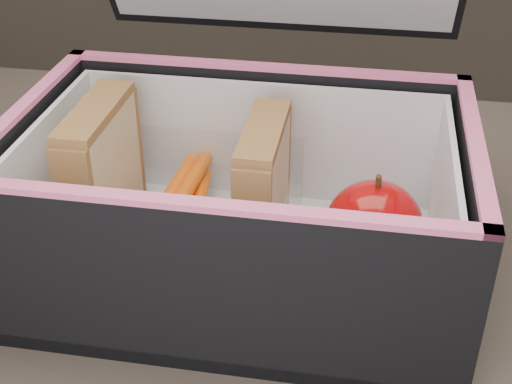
% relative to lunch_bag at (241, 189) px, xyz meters
% --- Properties ---
extents(lunch_bag, '(0.32, 0.31, 0.30)m').
position_rel_lunch_bag_xyz_m(lunch_bag, '(0.00, 0.00, 0.00)').
color(lunch_bag, black).
rests_on(lunch_bag, kitchen_table).
extents(plastic_tub, '(0.16, 0.12, 0.07)m').
position_rel_lunch_bag_xyz_m(plastic_tub, '(-0.04, 0.00, -0.02)').
color(plastic_tub, white).
rests_on(plastic_tub, lunch_bag).
extents(sandwich_left, '(0.03, 0.10, 0.11)m').
position_rel_lunch_bag_xyz_m(sandwich_left, '(-0.10, 0.00, 0.00)').
color(sandwich_left, tan).
rests_on(sandwich_left, plastic_tub).
extents(sandwich_right, '(0.03, 0.09, 0.10)m').
position_rel_lunch_bag_xyz_m(sandwich_right, '(0.02, 0.00, -0.00)').
color(sandwich_right, tan).
rests_on(sandwich_right, plastic_tub).
extents(carrot_sticks, '(0.04, 0.16, 0.03)m').
position_rel_lunch_bag_xyz_m(carrot_sticks, '(-0.05, 0.01, -0.03)').
color(carrot_sticks, orange).
rests_on(carrot_sticks, plastic_tub).
extents(paper_napkin, '(0.07, 0.08, 0.01)m').
position_rel_lunch_bag_xyz_m(paper_napkin, '(0.10, -0.01, -0.05)').
color(paper_napkin, white).
rests_on(paper_napkin, lunch_bag).
extents(red_apple, '(0.08, 0.08, 0.07)m').
position_rel_lunch_bag_xyz_m(red_apple, '(0.10, -0.01, -0.02)').
color(red_apple, '#99000E').
rests_on(red_apple, paper_napkin).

